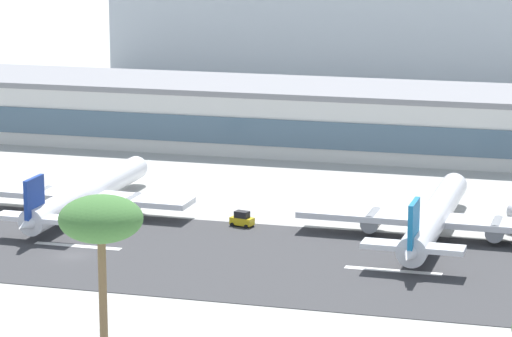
{
  "coord_description": "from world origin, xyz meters",
  "views": [
    {
      "loc": [
        63.54,
        -141.79,
        44.71
      ],
      "look_at": [
        17.77,
        23.89,
        7.47
      ],
      "focal_mm": 88.01,
      "sensor_mm": 36.0,
      "label": 1
    }
  ],
  "objects_px": {
    "airliner_blue_tail_gate_2": "(433,219)",
    "service_baggage_tug_0": "(242,219)",
    "palm_tree_0": "(101,222)",
    "terminal_building": "(326,117)",
    "distant_hotel_block": "(355,12)",
    "airliner_navy_tail_gate_1": "(84,195)"
  },
  "relations": [
    {
      "from": "airliner_blue_tail_gate_2",
      "to": "service_baggage_tug_0",
      "type": "xyz_separation_m",
      "value": [
        -26.4,
        -0.08,
        -1.82
      ]
    },
    {
      "from": "palm_tree_0",
      "to": "terminal_building",
      "type": "bearing_deg",
      "value": 91.72
    },
    {
      "from": "terminal_building",
      "to": "distant_hotel_block",
      "type": "bearing_deg",
      "value": 98.14
    },
    {
      "from": "distant_hotel_block",
      "to": "service_baggage_tug_0",
      "type": "xyz_separation_m",
      "value": [
        14.21,
        -152.7,
        -15.24
      ]
    },
    {
      "from": "airliner_blue_tail_gate_2",
      "to": "service_baggage_tug_0",
      "type": "height_order",
      "value": "airliner_blue_tail_gate_2"
    },
    {
      "from": "distant_hotel_block",
      "to": "palm_tree_0",
      "type": "xyz_separation_m",
      "value": [
        17.13,
        -209.94,
        -0.95
      ]
    },
    {
      "from": "airliner_blue_tail_gate_2",
      "to": "palm_tree_0",
      "type": "xyz_separation_m",
      "value": [
        -23.49,
        -57.32,
        12.48
      ]
    },
    {
      "from": "airliner_blue_tail_gate_2",
      "to": "service_baggage_tug_0",
      "type": "relative_size",
      "value": 12.34
    },
    {
      "from": "airliner_blue_tail_gate_2",
      "to": "palm_tree_0",
      "type": "bearing_deg",
      "value": 158.88
    },
    {
      "from": "terminal_building",
      "to": "airliner_navy_tail_gate_1",
      "type": "distance_m",
      "value": 60.96
    },
    {
      "from": "airliner_blue_tail_gate_2",
      "to": "palm_tree_0",
      "type": "height_order",
      "value": "palm_tree_0"
    },
    {
      "from": "airliner_blue_tail_gate_2",
      "to": "palm_tree_0",
      "type": "relative_size",
      "value": 2.42
    },
    {
      "from": "airliner_blue_tail_gate_2",
      "to": "terminal_building",
      "type": "bearing_deg",
      "value": 26.51
    },
    {
      "from": "airliner_navy_tail_gate_1",
      "to": "service_baggage_tug_0",
      "type": "distance_m",
      "value": 23.98
    },
    {
      "from": "distant_hotel_block",
      "to": "palm_tree_0",
      "type": "bearing_deg",
      "value": -85.34
    },
    {
      "from": "service_baggage_tug_0",
      "to": "airliner_blue_tail_gate_2",
      "type": "bearing_deg",
      "value": -165.62
    },
    {
      "from": "distant_hotel_block",
      "to": "service_baggage_tug_0",
      "type": "bearing_deg",
      "value": -84.68
    },
    {
      "from": "airliner_navy_tail_gate_1",
      "to": "service_baggage_tug_0",
      "type": "height_order",
      "value": "airliner_navy_tail_gate_1"
    },
    {
      "from": "airliner_navy_tail_gate_1",
      "to": "service_baggage_tug_0",
      "type": "xyz_separation_m",
      "value": [
        23.91,
        -0.69,
        -1.72
      ]
    },
    {
      "from": "distant_hotel_block",
      "to": "service_baggage_tug_0",
      "type": "distance_m",
      "value": 154.12
    },
    {
      "from": "distant_hotel_block",
      "to": "palm_tree_0",
      "type": "height_order",
      "value": "distant_hotel_block"
    },
    {
      "from": "airliner_navy_tail_gate_1",
      "to": "palm_tree_0",
      "type": "relative_size",
      "value": 2.33
    }
  ]
}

